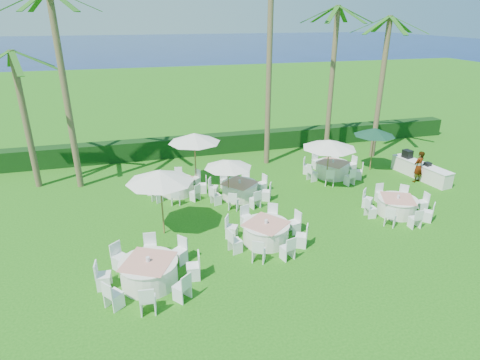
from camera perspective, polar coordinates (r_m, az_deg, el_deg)
The scene contains 21 objects.
ground at distance 16.44m, azimuth 6.40°, elevation -8.96°, with size 120.00×120.00×0.00m, color #185A0F.
hedge at distance 26.74m, azimuth -2.94°, elevation 5.23°, with size 34.00×1.00×1.20m, color black.
ocean at distance 115.39m, azimuth -13.25°, elevation 17.76°, with size 260.00×260.00×0.00m, color #071547.
banquet_table_a at distance 14.30m, azimuth -12.80°, elevation -12.59°, with size 3.48×3.48×1.04m.
banquet_table_b at distance 16.28m, azimuth 3.70°, elevation -7.40°, with size 3.29×3.29×1.00m.
banquet_table_c at distance 19.80m, azimuth 21.42°, elevation -3.41°, with size 3.09×3.09×0.94m.
banquet_table_d at distance 20.76m, azimuth -8.94°, elevation -0.86°, with size 3.04×3.04×0.92m.
banquet_table_e at distance 20.03m, azimuth -0.06°, elevation -1.41°, with size 3.12×3.12×0.96m.
banquet_table_f at distance 23.28m, azimuth 13.01°, elevation 1.54°, with size 3.29×3.29×0.99m.
umbrella_a at distance 16.22m, azimuth -11.36°, elevation 0.54°, with size 2.72×2.72×2.85m.
umbrella_b at distance 18.90m, azimuth -1.71°, elevation 2.33°, with size 2.29×2.29×2.22m.
umbrella_c at distance 21.01m, azimuth -6.52°, elevation 5.97°, with size 2.73×2.73×2.86m.
umbrella_d at distance 21.27m, azimuth 12.60°, elevation 5.01°, with size 2.83×2.83×2.56m.
umbrella_green at distance 24.27m, azimuth 18.61°, elevation 6.51°, with size 2.35×2.35×2.55m.
buffet_table at distance 24.64m, azimuth 24.25°, elevation 1.31°, with size 1.39×3.77×1.31m.
staff_person at distance 23.82m, azimuth 24.04°, elevation 1.74°, with size 0.64×0.42×1.76m, color gray.
palm_a at distance 21.77m, azimuth -23.70°, elevation 12.07°, with size 4.41×4.08×9.63m.
palm_c at distance 23.53m, azimuth 4.23°, elevation 18.09°, with size 4.41×4.07×12.50m.
palm_d at distance 26.51m, azimuth 12.98°, elevation 14.27°, with size 4.36×4.27×9.05m.
palm_e at distance 26.44m, azimuth 19.48°, elevation 12.93°, with size 4.22×4.38×8.49m.
palm_f at distance 22.98m, azimuth -28.34°, elevation 8.28°, with size 4.36×4.27×7.01m.
Camera 1 is at (-5.43, -12.95, 8.56)m, focal length 30.00 mm.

